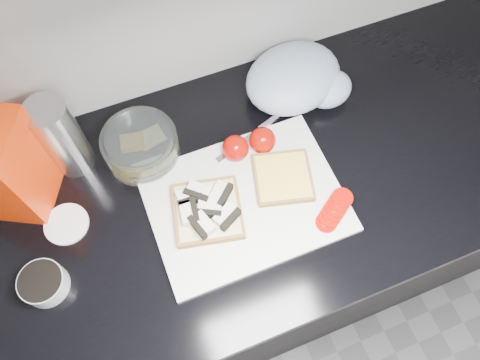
% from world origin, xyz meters
% --- Properties ---
extents(base_cabinet, '(3.50, 0.60, 0.86)m').
position_xyz_m(base_cabinet, '(0.00, 1.20, 0.43)').
color(base_cabinet, black).
rests_on(base_cabinet, ground).
extents(countertop, '(3.50, 0.64, 0.04)m').
position_xyz_m(countertop, '(0.00, 1.20, 0.88)').
color(countertop, black).
rests_on(countertop, base_cabinet).
extents(cutting_board, '(0.40, 0.30, 0.01)m').
position_xyz_m(cutting_board, '(0.14, 1.15, 0.91)').
color(cutting_board, silver).
rests_on(cutting_board, countertop).
extents(bread_left, '(0.17, 0.17, 0.04)m').
position_xyz_m(bread_left, '(0.06, 1.15, 0.93)').
color(bread_left, beige).
rests_on(bread_left, cutting_board).
extents(bread_right, '(0.15, 0.15, 0.02)m').
position_xyz_m(bread_right, '(0.24, 1.17, 0.92)').
color(bread_right, beige).
rests_on(bread_right, cutting_board).
extents(tomato_slices, '(0.10, 0.09, 0.02)m').
position_xyz_m(tomato_slices, '(0.30, 1.06, 0.92)').
color(tomato_slices, '#A10B03').
rests_on(tomato_slices, cutting_board).
extents(knife, '(0.17, 0.07, 0.01)m').
position_xyz_m(knife, '(0.23, 1.30, 0.91)').
color(knife, silver).
rests_on(knife, cutting_board).
extents(seed_tub, '(0.09, 0.09, 0.04)m').
position_xyz_m(seed_tub, '(-0.28, 1.13, 0.92)').
color(seed_tub, '#B0B6B6').
rests_on(seed_tub, countertop).
extents(tub_lid, '(0.11, 0.11, 0.01)m').
position_xyz_m(tub_lid, '(-0.22, 1.24, 0.90)').
color(tub_lid, white).
rests_on(tub_lid, countertop).
extents(glass_bowl, '(0.16, 0.16, 0.07)m').
position_xyz_m(glass_bowl, '(-0.02, 1.35, 0.93)').
color(glass_bowl, silver).
rests_on(glass_bowl, countertop).
extents(steel_canister, '(0.08, 0.08, 0.20)m').
position_xyz_m(steel_canister, '(-0.16, 1.38, 1.00)').
color(steel_canister, silver).
rests_on(steel_canister, countertop).
extents(grocery_bag, '(0.27, 0.24, 0.10)m').
position_xyz_m(grocery_bag, '(0.36, 1.37, 0.95)').
color(grocery_bag, '#A1B1C7').
rests_on(grocery_bag, countertop).
extents(whole_tomatoes, '(0.12, 0.06, 0.06)m').
position_xyz_m(whole_tomatoes, '(0.20, 1.26, 0.93)').
color(whole_tomatoes, '#A10B03').
rests_on(whole_tomatoes, countertop).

